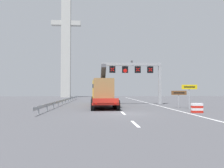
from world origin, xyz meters
The scene contains 10 objects.
ground centered at (0.00, 0.00, 0.00)m, with size 112.00×112.00×0.00m, color #4C4C51.
lane_markings centered at (0.22, 22.32, 0.01)m, with size 0.20×59.24×0.01m.
edge_line_right centered at (6.20, 12.00, 0.01)m, with size 0.20×63.00×0.01m, color silver.
overhead_lane_gantry centered at (4.21, 12.29, 5.01)m, with size 9.40×0.90×6.62m.
heavy_haul_truck_red centered at (-1.56, 10.21, 1.99)m, with size 3.35×14.12×5.30m.
exit_sign_yellow centered at (8.00, 3.44, 2.13)m, with size 1.77×0.15×2.75m.
tourist_info_sign_brown centered at (7.77, 5.86, 1.62)m, with size 1.90×0.15×2.07m.
crash_barrier_striped centered at (7.24, 0.14, 0.45)m, with size 1.04×0.59×0.90m.
guardrail_left centered at (-7.34, 16.47, 0.56)m, with size 0.13×36.94×0.76m.
bridge_pylon_distant centered at (-11.98, 46.36, 18.91)m, with size 9.00×2.00×37.02m.
Camera 1 is at (-2.14, -19.21, 2.13)m, focal length 33.73 mm.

